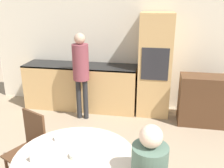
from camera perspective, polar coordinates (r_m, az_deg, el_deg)
The scene contains 9 objects.
wall_back at distance 5.20m, azimuth 4.40°, elevation 8.67°, with size 6.03×0.05×2.60m.
kitchen_counter at distance 5.28m, azimuth -7.12°, elevation -0.44°, with size 2.32×0.60×0.94m.
oven_unit at distance 4.91m, azimuth 9.78°, elevation 4.19°, with size 0.62×0.59×1.99m.
sideboard at distance 4.88m, azimuth 21.10°, elevation -3.58°, with size 1.04×0.45×0.93m.
chair_far_left at distance 3.33m, azimuth -18.22°, elevation -13.11°, with size 0.53×0.53×0.94m.
person_standing at distance 4.63m, azimuth -7.14°, elevation 3.89°, with size 0.30×0.30×1.66m.
cup at distance 2.59m, azimuth -17.61°, elevation -15.73°, with size 0.07×0.07×0.09m.
bowl_near at distance 2.57m, azimuth -8.16°, elevation -15.79°, with size 0.14×0.14×0.05m.
bowl_far at distance 2.87m, azimuth -11.86°, elevation -11.95°, with size 0.12×0.12×0.05m.
Camera 1 is at (0.51, -0.39, 2.26)m, focal length 40.00 mm.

